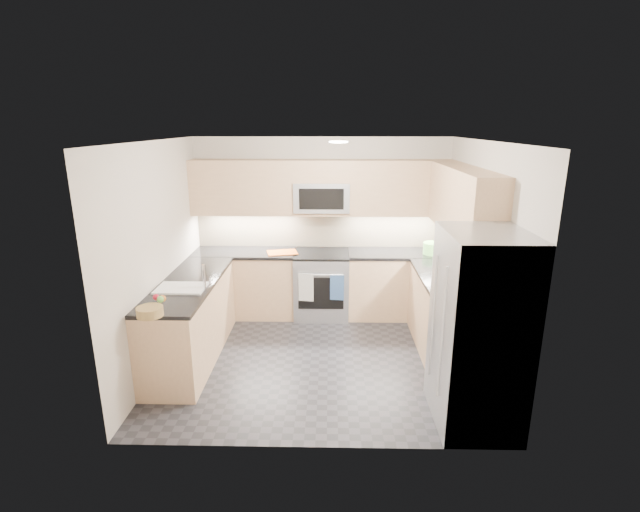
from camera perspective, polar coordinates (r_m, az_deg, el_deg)
The scene contains 37 objects.
floor at distance 5.64m, azimuth -0.08°, elevation -12.31°, with size 3.60×3.20×0.00m, color #232328.
ceiling at distance 4.97m, azimuth -0.09°, elevation 13.99°, with size 3.60×3.20×0.02m, color beige.
wall_back at distance 6.72m, azimuth 0.23°, elevation 3.77°, with size 3.60×0.02×2.50m, color beige.
wall_front at distance 3.65m, azimuth -0.66°, elevation -6.95°, with size 3.60×0.02×2.50m, color beige.
wall_left at distance 5.51m, azimuth -19.16°, elevation 0.11°, with size 0.02×3.20×2.50m, color beige.
wall_right at distance 5.43m, azimuth 19.26°, elevation -0.12°, with size 0.02×3.20×2.50m, color beige.
base_cab_back_left at distance 6.75m, azimuth -9.12°, elevation -3.43°, with size 1.42×0.60×0.90m, color #D7AD82.
base_cab_back_right at distance 6.72m, azimuth 9.53°, elevation -3.56°, with size 1.42×0.60×0.90m, color #D7AD82.
base_cab_right at distance 5.75m, azimuth 15.21°, elevation -7.37°, with size 0.60×1.70×0.90m, color #D7AD82.
base_cab_peninsula at distance 5.67m, azimuth -15.55°, elevation -7.70°, with size 0.60×2.00×0.90m, color #D7AD82.
countertop_back_left at distance 6.61m, azimuth -9.30°, elevation 0.41°, with size 1.42×0.63×0.04m, color black.
countertop_back_right at distance 6.58m, azimuth 9.72°, elevation 0.30°, with size 1.42×0.63×0.04m, color black.
countertop_right at distance 5.58m, azimuth 15.56°, elevation -2.93°, with size 0.63×1.70×0.04m, color black.
countertop_peninsula at distance 5.51m, azimuth -15.91°, elevation -3.21°, with size 0.63×2.00×0.04m, color black.
upper_cab_back at distance 6.44m, azimuth 0.21°, elevation 8.44°, with size 3.60×0.35×0.75m, color #D7AD82.
upper_cab_right at distance 5.52m, azimuth 17.22°, elevation 6.44°, with size 0.35×1.95×0.75m, color #D7AD82.
backsplash_back at distance 6.72m, azimuth 0.23°, elevation 3.30°, with size 3.60×0.01×0.51m, color #C0AC8B.
backsplash_right at distance 5.86m, azimuth 17.86°, elevation 0.59°, with size 0.01×2.30×0.51m, color #C0AC8B.
gas_range at distance 6.62m, azimuth 0.17°, elevation -3.57°, with size 0.76×0.65×0.91m, color #95969C.
range_cooktop at distance 6.48m, azimuth 0.18°, elevation 0.26°, with size 0.76×0.65×0.03m, color black.
oven_door_glass at distance 6.31m, azimuth 0.12°, elevation -4.62°, with size 0.62×0.02×0.45m, color black.
oven_handle at distance 6.21m, azimuth 0.11°, elevation -2.35°, with size 0.02×0.02×0.60m, color #B2B5BA.
microwave at distance 6.44m, azimuth 0.20°, elevation 7.30°, with size 0.76×0.40×0.40m, color #A3A5AB.
microwave_door at distance 6.24m, azimuth 0.17°, elevation 7.02°, with size 0.60×0.01×0.28m, color black.
refrigerator at distance 4.41m, azimuth 18.96°, elevation -8.64°, with size 0.70×0.90×1.80m, color #A5A7AD.
fridge_handle_left at distance 4.14m, azimuth 14.81°, elevation -9.22°, with size 0.02×0.02×1.20m, color #B2B5BA.
fridge_handle_right at distance 4.46m, azimuth 13.76°, elevation -7.26°, with size 0.02×0.02×1.20m, color #B2B5BA.
sink_basin at distance 5.30m, azimuth -16.65°, elevation -4.51°, with size 0.52×0.38×0.16m, color white.
faucet at distance 5.16m, azimuth -14.07°, elevation -2.51°, with size 0.03×0.03×0.28m, color silver.
utensil_bowl at distance 6.56m, azimuth 13.77°, elevation 0.92°, with size 0.28×0.28×0.16m, color #6CC152.
cutting_board at distance 6.46m, azimuth -4.67°, elevation 0.43°, with size 0.41×0.29×0.01m, color #C95312.
fruit_basket at distance 4.63m, azimuth -20.20°, elevation -6.44°, with size 0.24×0.24×0.09m, color #A2834B.
fruit_apple at distance 4.77m, azimuth -19.52°, elevation -4.80°, with size 0.06×0.06×0.06m, color #B9152F.
fruit_pear at distance 4.70m, azimuth -19.05°, elevation -5.07°, with size 0.07×0.07×0.07m, color #64B84E.
dish_towel_check at distance 6.25m, azimuth -1.75°, elevation -3.87°, with size 0.21×0.02×0.39m, color white.
dish_towel_blue at distance 6.24m, azimuth 2.11°, elevation -3.90°, with size 0.19×0.02×0.35m, color #305185.
fruit_orange at distance 4.72m, azimuth -18.82°, elevation -4.98°, with size 0.07×0.07×0.07m, color #CB6216.
Camera 1 is at (0.11, -4.96, 2.68)m, focal length 26.00 mm.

